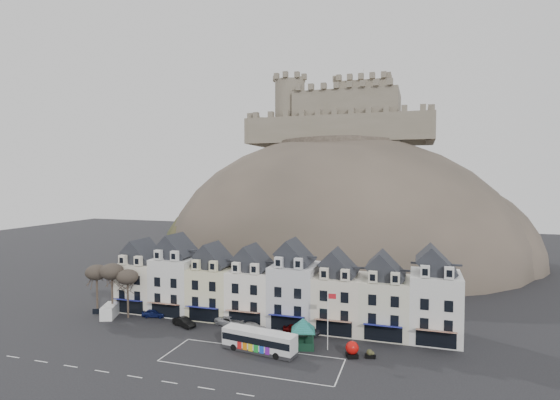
# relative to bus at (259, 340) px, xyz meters

# --- Properties ---
(ground) EXTENTS (300.00, 300.00, 0.00)m
(ground) POSITION_rel_bus_xyz_m (-1.98, -3.87, -1.57)
(ground) COLOR black
(ground) RESTS_ON ground
(coach_bay_markings) EXTENTS (22.00, 7.50, 0.01)m
(coach_bay_markings) POSITION_rel_bus_xyz_m (0.02, -2.62, -1.57)
(coach_bay_markings) COLOR silver
(coach_bay_markings) RESTS_ON ground
(townhouse_terrace) EXTENTS (54.40, 9.35, 11.80)m
(townhouse_terrace) POSITION_rel_bus_xyz_m (-1.84, 12.10, 3.73)
(townhouse_terrace) COLOR silver
(townhouse_terrace) RESTS_ON ground
(castle_hill) EXTENTS (100.00, 76.00, 68.00)m
(castle_hill) POSITION_rel_bus_xyz_m (-0.73, 65.08, -1.46)
(castle_hill) COLOR #39342C
(castle_hill) RESTS_ON ground
(castle) EXTENTS (50.20, 22.20, 22.00)m
(castle) POSITION_rel_bus_xyz_m (-1.48, 72.06, 38.63)
(castle) COLOR #6A6251
(castle) RESTS_ON ground
(tree_left_far) EXTENTS (3.61, 3.61, 8.24)m
(tree_left_far) POSITION_rel_bus_xyz_m (-30.98, 6.63, 5.33)
(tree_left_far) COLOR #382C23
(tree_left_far) RESTS_ON ground
(tree_left_mid) EXTENTS (3.78, 3.78, 8.64)m
(tree_left_mid) POSITION_rel_bus_xyz_m (-27.98, 6.63, 5.68)
(tree_left_mid) COLOR #382C23
(tree_left_mid) RESTS_ON ground
(tree_left_near) EXTENTS (3.43, 3.43, 7.84)m
(tree_left_near) POSITION_rel_bus_xyz_m (-24.98, 6.63, 4.99)
(tree_left_near) COLOR #382C23
(tree_left_near) RESTS_ON ground
(bus) EXTENTS (10.27, 3.88, 2.83)m
(bus) POSITION_rel_bus_xyz_m (0.00, 0.00, 0.00)
(bus) COLOR #262628
(bus) RESTS_ON ground
(bus_shelter) EXTENTS (6.09, 6.09, 3.99)m
(bus_shelter) POSITION_rel_bus_xyz_m (5.06, 3.12, 1.54)
(bus_shelter) COLOR black
(bus_shelter) RESTS_ON ground
(red_buoy) EXTENTS (1.78, 1.78, 2.04)m
(red_buoy) POSITION_rel_bus_xyz_m (11.69, 2.01, -0.52)
(red_buoy) COLOR black
(red_buoy) RESTS_ON ground
(flagpole) EXTENTS (1.12, 0.17, 7.73)m
(flagpole) POSITION_rel_bus_xyz_m (8.39, 3.38, 2.85)
(flagpole) COLOR silver
(flagpole) RESTS_ON ground
(white_van) EXTENTS (3.47, 4.82, 2.02)m
(white_van) POSITION_rel_bus_xyz_m (-27.94, 5.94, -0.55)
(white_van) COLOR white
(white_van) RESTS_ON ground
(planter_west) EXTENTS (0.97, 0.64, 0.89)m
(planter_west) POSITION_rel_bus_xyz_m (14.10, 2.50, -1.14)
(planter_west) COLOR black
(planter_west) RESTS_ON ground
(planter_east) EXTENTS (1.20, 0.78, 1.12)m
(planter_east) POSITION_rel_bus_xyz_m (13.81, 2.40, -1.03)
(planter_east) COLOR black
(planter_east) RESTS_ON ground
(car_navy) EXTENTS (4.11, 2.34, 1.32)m
(car_navy) POSITION_rel_bus_xyz_m (-21.12, 8.13, -0.91)
(car_navy) COLOR #0E1647
(car_navy) RESTS_ON ground
(car_black) EXTENTS (4.33, 2.92, 1.35)m
(car_black) POSITION_rel_bus_xyz_m (-14.23, 5.63, -0.89)
(car_black) COLOR black
(car_black) RESTS_ON ground
(car_silver) EXTENTS (5.58, 3.76, 1.44)m
(car_silver) POSITION_rel_bus_xyz_m (-7.58, 8.13, -0.84)
(car_silver) COLOR #B6B8BE
(car_silver) RESTS_ON ground
(car_white) EXTENTS (4.39, 2.06, 1.24)m
(car_white) POSITION_rel_bus_xyz_m (-3.52, 6.85, -0.95)
(car_white) COLOR #B9B9B9
(car_white) RESTS_ON ground
(car_maroon) EXTENTS (4.16, 2.09, 1.36)m
(car_maroon) POSITION_rel_bus_xyz_m (2.82, 8.13, -0.88)
(car_maroon) COLOR #540405
(car_maroon) RESTS_ON ground
(car_charcoal) EXTENTS (4.68, 2.74, 1.46)m
(car_charcoal) POSITION_rel_bus_xyz_m (4.02, 8.13, -0.84)
(car_charcoal) COLOR black
(car_charcoal) RESTS_ON ground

